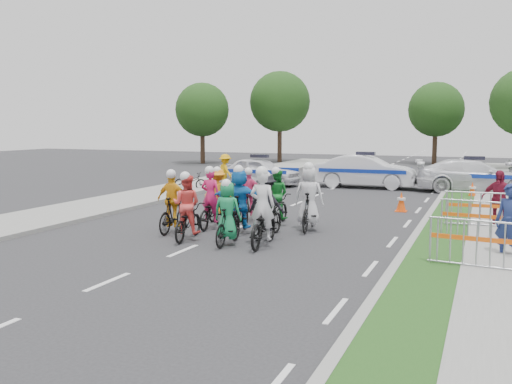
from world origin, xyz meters
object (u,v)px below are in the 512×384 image
at_px(cone_1, 472,190).
at_px(spectator_2, 498,200).
at_px(barrier_1, 479,222).
at_px(barrier_0, 477,246).
at_px(rider_6, 211,207).
at_px(parked_bike, 190,181).
at_px(rider_10, 218,199).
at_px(marshal_hiviz, 225,171).
at_px(rider_7, 309,204).
at_px(spectator_0, 509,222).
at_px(police_car_1, 365,171).
at_px(barrier_2, 480,211).
at_px(rider_1, 228,219).
at_px(police_car_0, 260,171).
at_px(rider_2, 187,214).
at_px(rider_8, 277,203).
at_px(rider_0, 263,220).
at_px(rider_3, 173,208).
at_px(police_car_2, 474,176).
at_px(tree_0, 202,110).
at_px(rider_5, 240,205).
at_px(cone_0, 401,202).
at_px(tree_4, 436,110).
at_px(tree_3, 280,102).
at_px(rider_4, 267,211).

bearing_deg(cone_1, spectator_2, -82.98).
bearing_deg(barrier_1, barrier_0, -90.00).
bearing_deg(rider_6, parked_bike, -62.74).
xyz_separation_m(rider_10, marshal_hiviz, (-3.66, 8.31, 0.15)).
height_order(rider_7, spectator_0, rider_7).
bearing_deg(police_car_1, barrier_2, -153.30).
xyz_separation_m(spectator_2, parked_bike, (-13.21, 5.32, -0.45)).
relative_size(rider_1, police_car_0, 0.41).
distance_m(spectator_2, barrier_2, 0.67).
relative_size(rider_2, rider_7, 0.94).
relative_size(rider_7, rider_8, 1.12).
distance_m(spectator_2, barrier_1, 2.46).
xyz_separation_m(rider_0, rider_3, (-3.04, 0.71, 0.03)).
xyz_separation_m(rider_0, police_car_2, (4.67, 14.37, 0.07)).
distance_m(rider_3, barrier_2, 8.97).
relative_size(spectator_0, tree_0, 0.28).
bearing_deg(police_car_2, rider_10, 136.88).
bearing_deg(rider_1, rider_10, -63.30).
height_order(rider_5, police_car_1, rider_5).
xyz_separation_m(police_car_0, cone_0, (7.89, -6.17, -0.36)).
xyz_separation_m(rider_8, tree_4, (2.15, 29.64, 3.52)).
xyz_separation_m(parked_bike, tree_4, (9.04, 22.57, 3.76)).
relative_size(rider_2, barrier_2, 0.94).
height_order(marshal_hiviz, tree_3, tree_3).
relative_size(rider_1, barrier_0, 0.86).
height_order(rider_0, rider_5, rider_0).
bearing_deg(spectator_2, rider_10, -149.56).
bearing_deg(barrier_0, tree_4, 96.31).
height_order(rider_2, rider_10, rider_2).
height_order(rider_5, spectator_0, rider_5).
xyz_separation_m(rider_2, police_car_0, (-3.27, 13.41, 0.02)).
bearing_deg(barrier_1, rider_10, 174.22).
distance_m(rider_3, rider_4, 2.73).
bearing_deg(tree_0, rider_5, -60.48).
bearing_deg(spectator_2, barrier_2, -124.17).
bearing_deg(barrier_1, spectator_2, 78.72).
bearing_deg(parked_bike, rider_8, -144.02).
bearing_deg(rider_1, barrier_2, -144.36).
xyz_separation_m(rider_1, cone_0, (3.32, 7.46, -0.33)).
bearing_deg(spectator_0, spectator_2, 115.09).
height_order(rider_8, cone_1, rider_8).
relative_size(rider_2, tree_4, 0.30).
bearing_deg(marshal_hiviz, rider_10, 150.58).
relative_size(rider_8, tree_4, 0.28).
xyz_separation_m(rider_2, rider_8, (1.43, 3.09, -0.02)).
bearing_deg(rider_2, cone_1, -127.84).
height_order(rider_4, barrier_0, rider_4).
distance_m(rider_0, cone_0, 7.64).
bearing_deg(rider_4, tree_0, -55.38).
xyz_separation_m(rider_5, barrier_2, (6.33, 3.16, -0.26)).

